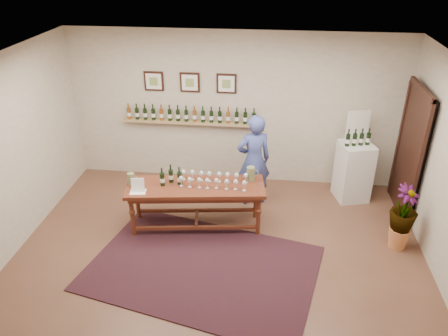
# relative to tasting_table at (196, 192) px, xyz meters

# --- Properties ---
(ground) EXTENTS (6.00, 6.00, 0.00)m
(ground) POSITION_rel_tasting_table_xyz_m (0.45, -0.82, -0.64)
(ground) COLOR brown
(ground) RESTS_ON ground
(room_shell) EXTENTS (6.00, 6.00, 6.00)m
(room_shell) POSITION_rel_tasting_table_xyz_m (2.56, 1.03, 0.48)
(room_shell) COLOR beige
(room_shell) RESTS_ON ground
(rug) EXTENTS (3.51, 2.73, 0.02)m
(rug) POSITION_rel_tasting_table_xyz_m (0.25, -1.00, -0.63)
(rug) COLOR #4F190E
(rug) RESTS_ON ground
(tasting_table) EXTENTS (2.20, 0.96, 0.75)m
(tasting_table) POSITION_rel_tasting_table_xyz_m (0.00, 0.00, 0.00)
(tasting_table) COLOR #4D1D13
(tasting_table) RESTS_ON ground
(table_glasses) EXTENTS (1.29, 0.31, 0.18)m
(table_glasses) POSITION_rel_tasting_table_xyz_m (0.27, 0.06, 0.20)
(table_glasses) COLOR silver
(table_glasses) RESTS_ON tasting_table
(table_bottles) EXTENTS (0.34, 0.24, 0.33)m
(table_bottles) POSITION_rel_tasting_table_xyz_m (-0.38, 0.03, 0.28)
(table_bottles) COLOR black
(table_bottles) RESTS_ON tasting_table
(pitcher_left) EXTENTS (0.14, 0.14, 0.20)m
(pitcher_left) POSITION_rel_tasting_table_xyz_m (-0.98, -0.09, 0.21)
(pitcher_left) COLOR olive
(pitcher_left) RESTS_ON tasting_table
(pitcher_right) EXTENTS (0.15, 0.15, 0.24)m
(pitcher_right) POSITION_rel_tasting_table_xyz_m (0.83, 0.26, 0.23)
(pitcher_right) COLOR olive
(pitcher_right) RESTS_ON tasting_table
(menu_card) EXTENTS (0.26, 0.20, 0.21)m
(menu_card) POSITION_rel_tasting_table_xyz_m (-0.82, -0.27, 0.22)
(menu_card) COLOR white
(menu_card) RESTS_ON tasting_table
(display_pedestal) EXTENTS (0.64, 0.64, 1.05)m
(display_pedestal) POSITION_rel_tasting_table_xyz_m (2.58, 1.19, -0.12)
(display_pedestal) COLOR silver
(display_pedestal) RESTS_ON ground
(pedestal_bottles) EXTENTS (0.32, 0.16, 0.31)m
(pedestal_bottles) POSITION_rel_tasting_table_xyz_m (2.57, 1.15, 0.56)
(pedestal_bottles) COLOR black
(pedestal_bottles) RESTS_ON display_pedestal
(info_sign) EXTENTS (0.39, 0.12, 0.55)m
(info_sign) POSITION_rel_tasting_table_xyz_m (2.58, 1.38, 0.68)
(info_sign) COLOR white
(info_sign) RESTS_ON display_pedestal
(potted_plant) EXTENTS (0.67, 0.67, 0.89)m
(potted_plant) POSITION_rel_tasting_table_xyz_m (3.09, -0.18, -0.12)
(potted_plant) COLOR #CA7643
(potted_plant) RESTS_ON ground
(person) EXTENTS (0.69, 0.57, 1.63)m
(person) POSITION_rel_tasting_table_xyz_m (0.85, 0.84, 0.17)
(person) COLOR #3D4B92
(person) RESTS_ON ground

